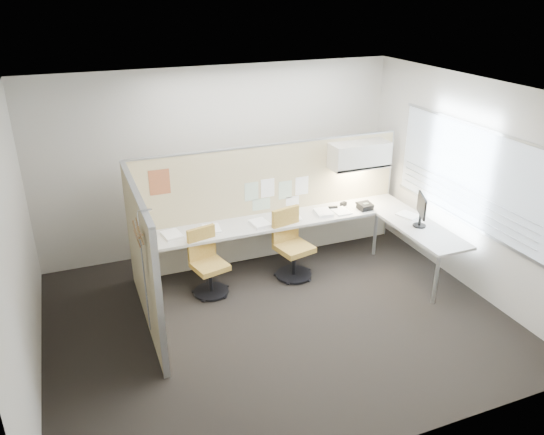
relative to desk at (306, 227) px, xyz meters
name	(u,v)px	position (x,y,z in m)	size (l,w,h in m)	color
floor	(276,318)	(-0.93, -1.13, -0.61)	(5.50, 4.50, 0.01)	black
ceiling	(277,93)	(-0.93, -1.13, 2.20)	(5.50, 4.50, 0.01)	white
wall_back	(220,160)	(-0.93, 1.12, 0.80)	(5.50, 0.02, 2.80)	beige
wall_front	(383,322)	(-0.93, -3.38, 0.80)	(5.50, 0.02, 2.80)	beige
wall_left	(16,257)	(-3.68, -1.13, 0.80)	(0.02, 4.50, 2.80)	beige
wall_right	(468,185)	(1.82, -1.13, 0.80)	(0.02, 4.50, 2.80)	beige
window_pane	(468,174)	(1.79, -1.13, 0.95)	(0.01, 2.80, 1.30)	#A8B7C3
partition_back	(270,202)	(-0.38, 0.47, 0.27)	(4.10, 0.06, 1.75)	tan
partition_left	(142,259)	(-2.43, -0.63, 0.27)	(0.06, 2.20, 1.75)	tan
desk	(306,227)	(0.00, 0.00, 0.00)	(4.00, 2.07, 0.73)	beige
overhead_bin	(359,155)	(0.97, 0.26, 0.91)	(0.90, 0.36, 0.38)	beige
task_light_strip	(358,168)	(0.97, 0.26, 0.70)	(0.60, 0.06, 0.02)	#FFEABF
pinned_papers	(276,192)	(-0.30, 0.44, 0.43)	(1.01, 0.00, 0.47)	#8CBF8C
poster	(160,182)	(-1.98, 0.44, 0.82)	(0.28, 0.00, 0.35)	orange
chair_left	(207,264)	(-1.55, -0.21, -0.18)	(0.51, 0.52, 0.90)	black
chair_right	(291,246)	(-0.33, -0.21, -0.15)	(0.54, 0.56, 0.97)	black
monitor	(421,209)	(1.37, -0.80, 0.40)	(0.21, 0.41, 0.46)	black
phone	(365,206)	(0.97, 0.01, 0.18)	(0.22, 0.21, 0.12)	black
stapler	(333,208)	(0.53, 0.18, 0.15)	(0.14, 0.04, 0.05)	black
tape_dispenser	(343,204)	(0.74, 0.25, 0.16)	(0.10, 0.06, 0.06)	black
coat_hook	(140,244)	(-2.51, -1.30, 0.81)	(0.18, 0.46, 1.38)	silver
paper_stack_0	(172,235)	(-1.92, 0.17, 0.15)	(0.23, 0.30, 0.04)	white
paper_stack_1	(212,229)	(-1.37, 0.18, 0.14)	(0.23, 0.30, 0.02)	white
paper_stack_2	(260,224)	(-0.70, 0.06, 0.15)	(0.23, 0.30, 0.05)	white
paper_stack_3	(292,217)	(-0.16, 0.15, 0.14)	(0.23, 0.30, 0.02)	white
paper_stack_4	(341,211)	(0.59, 0.06, 0.14)	(0.23, 0.30, 0.02)	white
paper_stack_5	(408,215)	(1.43, -0.44, 0.14)	(0.23, 0.30, 0.02)	white
paper_stack_6	(323,212)	(0.32, 0.10, 0.15)	(0.23, 0.30, 0.04)	white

